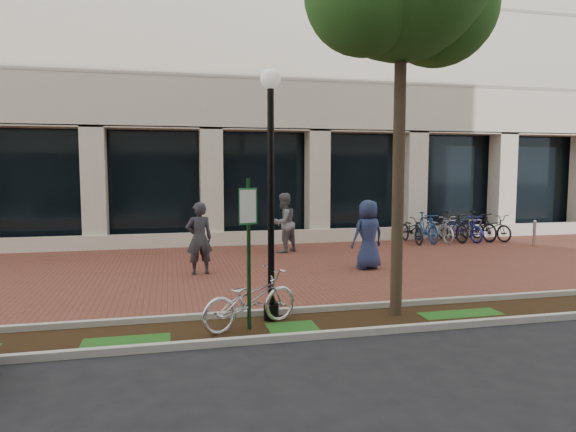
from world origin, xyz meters
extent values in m
plane|color=black|center=(0.00, 0.00, 0.00)|extent=(120.00, 120.00, 0.00)
cube|color=brown|center=(0.00, 0.00, 0.01)|extent=(40.00, 9.00, 0.01)
cube|color=black|center=(0.00, -5.25, 0.01)|extent=(40.00, 1.50, 0.01)
cube|color=#AFB0A6|center=(0.00, -4.50, 0.06)|extent=(40.00, 0.12, 0.12)
cube|color=#AFB0A6|center=(0.00, -6.00, 0.06)|extent=(40.00, 0.12, 0.12)
cube|color=beige|center=(0.00, 10.50, 10.10)|extent=(40.00, 12.00, 11.80)
cube|color=black|center=(0.00, 5.60, 2.10)|extent=(40.00, 0.15, 4.20)
cube|color=beige|center=(0.00, 4.50, 0.25)|extent=(40.00, 0.25, 0.50)
cube|color=beige|center=(0.00, 4.90, 2.10)|extent=(0.80, 0.80, 4.20)
cube|color=#123318|center=(-2.20, -5.27, 1.31)|extent=(0.05, 0.05, 2.62)
cube|color=#196735|center=(-2.20, -5.30, 2.15)|extent=(0.34, 0.02, 0.62)
cube|color=white|center=(-2.20, -5.31, 2.15)|extent=(0.30, 0.01, 0.56)
cylinder|color=black|center=(-1.72, -4.81, 0.15)|extent=(0.28, 0.28, 0.30)
cylinder|color=black|center=(-1.72, -4.81, 2.11)|extent=(0.12, 0.12, 4.21)
sphere|color=silver|center=(-1.72, -4.81, 4.35)|extent=(0.36, 0.36, 0.36)
cylinder|color=#4D402C|center=(0.67, -5.00, 2.36)|extent=(0.22, 0.22, 4.72)
sphere|color=#205219|center=(1.56, -4.67, 5.86)|extent=(2.27, 2.27, 2.27)
imported|color=silver|center=(-2.15, -5.15, 0.50)|extent=(2.02, 1.41, 1.01)
imported|color=#2D2D33|center=(-2.76, -0.39, 0.96)|extent=(0.76, 0.56, 1.91)
imported|color=slate|center=(0.16, 2.56, 0.99)|extent=(1.22, 1.16, 1.98)
imported|color=navy|center=(1.82, -0.71, 0.96)|extent=(1.05, 0.79, 1.92)
cylinder|color=silver|center=(9.10, 1.73, 0.43)|extent=(0.11, 0.11, 0.85)
sphere|color=silver|center=(9.10, 1.73, 0.90)|extent=(0.12, 0.12, 0.12)
imported|color=black|center=(5.31, 3.58, 0.51)|extent=(0.79, 1.98, 1.02)
imported|color=#1F4B91|center=(5.86, 3.58, 0.57)|extent=(0.54, 1.89, 1.14)
imported|color=#B3B3B7|center=(6.41, 3.58, 0.51)|extent=(0.77, 1.98, 1.02)
imported|color=black|center=(6.96, 3.58, 0.57)|extent=(0.72, 1.94, 1.14)
imported|color=#212599|center=(7.51, 3.58, 0.51)|extent=(0.97, 2.03, 1.02)
imported|color=black|center=(8.06, 3.58, 0.57)|extent=(0.91, 1.96, 1.14)
imported|color=black|center=(8.61, 3.58, 0.51)|extent=(1.16, 2.06, 1.02)
cylinder|color=silver|center=(6.96, 3.58, 0.40)|extent=(0.04, 0.04, 0.80)
camera|label=1|loc=(-3.50, -13.86, 2.79)|focal=32.00mm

